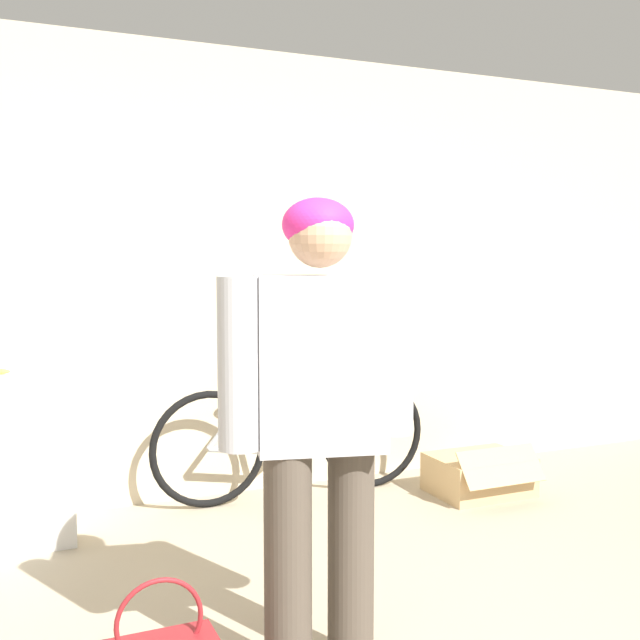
% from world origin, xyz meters
% --- Properties ---
extents(wall_back, '(8.00, 0.07, 2.60)m').
position_xyz_m(wall_back, '(0.00, 2.87, 1.30)').
color(wall_back, beige).
rests_on(wall_back, ground_plane).
extents(person, '(0.69, 0.31, 1.59)m').
position_xyz_m(person, '(-0.13, 0.86, 0.92)').
color(person, '#4C4238').
rests_on(person, ground_plane).
extents(bicycle, '(1.68, 0.46, 0.73)m').
position_xyz_m(bicycle, '(0.47, 2.62, 0.36)').
color(bicycle, black).
rests_on(bicycle, ground_plane).
extents(cardboard_box, '(0.55, 0.50, 0.31)m').
position_xyz_m(cardboard_box, '(1.50, 2.24, 0.12)').
color(cardboard_box, tan).
rests_on(cardboard_box, ground_plane).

